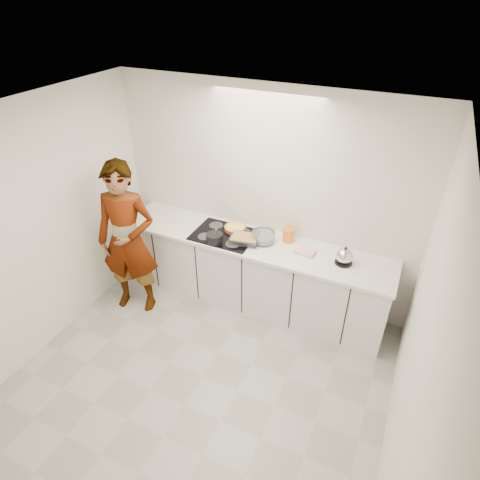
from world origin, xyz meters
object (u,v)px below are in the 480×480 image
at_px(hob, 224,235).
at_px(tart_dish, 235,228).
at_px(mixing_bowl, 263,237).
at_px(kettle, 344,257).
at_px(cook, 128,240).
at_px(baking_dish, 245,239).
at_px(utensil_crock, 289,235).
at_px(saucepan, 214,238).

bearing_deg(hob, tart_dish, 63.55).
relative_size(mixing_bowl, kettle, 1.36).
xyz_separation_m(hob, cook, (-0.92, -0.61, 0.03)).
relative_size(baking_dish, utensil_crock, 2.20).
height_order(mixing_bowl, cook, cook).
relative_size(tart_dish, kettle, 1.36).
height_order(baking_dish, utensil_crock, utensil_crock).
distance_m(saucepan, kettle, 1.44).
distance_m(saucepan, baking_dish, 0.34).
bearing_deg(tart_dish, saucepan, -106.94).
bearing_deg(kettle, saucepan, -171.16).
bearing_deg(tart_dish, kettle, -4.90).
distance_m(kettle, utensil_crock, 0.69).
bearing_deg(hob, kettle, 1.35).
xyz_separation_m(baking_dish, cook, (-1.20, -0.57, -0.01)).
bearing_deg(baking_dish, mixing_bowl, 29.86).
bearing_deg(kettle, cook, -164.53).
relative_size(hob, saucepan, 3.49).
xyz_separation_m(tart_dish, cook, (-1.00, -0.76, -0.00)).
height_order(tart_dish, mixing_bowl, mixing_bowl).
bearing_deg(utensil_crock, tart_dish, -175.27).
bearing_deg(saucepan, utensil_crock, 27.36).
relative_size(kettle, utensil_crock, 1.43).
bearing_deg(kettle, mixing_bowl, 177.62).
bearing_deg(mixing_bowl, hob, -171.21).
bearing_deg(mixing_bowl, baking_dish, -150.14).
height_order(baking_dish, mixing_bowl, mixing_bowl).
bearing_deg(utensil_crock, baking_dish, -152.15).
relative_size(saucepan, utensil_crock, 1.25).
bearing_deg(hob, cook, -146.61).
bearing_deg(cook, hob, 17.84).
distance_m(kettle, cook, 2.41).
height_order(mixing_bowl, utensil_crock, utensil_crock).
bearing_deg(cook, utensil_crock, 10.62).
distance_m(baking_dish, mixing_bowl, 0.21).
relative_size(utensil_crock, cook, 0.09).
bearing_deg(kettle, tart_dish, 175.10).
distance_m(baking_dish, cook, 1.33).
bearing_deg(tart_dish, baking_dish, -41.21).
bearing_deg(kettle, utensil_crock, 166.07).
xyz_separation_m(mixing_bowl, kettle, (0.93, -0.04, 0.03)).
distance_m(saucepan, utensil_crock, 0.85).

